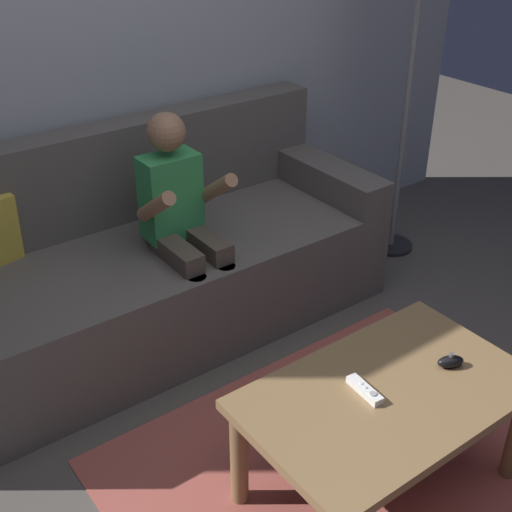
# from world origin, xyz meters

# --- Properties ---
(ground_plane) EXTENTS (8.69, 8.69, 0.00)m
(ground_plane) POSITION_xyz_m (0.00, 0.00, 0.00)
(ground_plane) COLOR #4C4742
(wall_back) EXTENTS (4.34, 0.05, 2.50)m
(wall_back) POSITION_xyz_m (0.00, 1.73, 1.25)
(wall_back) COLOR #999EA8
(wall_back) RESTS_ON ground
(couch) EXTENTS (2.10, 0.80, 0.88)m
(couch) POSITION_xyz_m (-0.13, 1.34, 0.31)
(couch) COLOR #56514C
(couch) RESTS_ON ground
(person_seated_on_couch) EXTENTS (0.34, 0.41, 1.02)m
(person_seated_on_couch) POSITION_xyz_m (-0.04, 1.15, 0.58)
(person_seated_on_couch) COLOR #4C4238
(person_seated_on_couch) RESTS_ON ground
(coffee_table) EXTENTS (0.92, 0.57, 0.43)m
(coffee_table) POSITION_xyz_m (0.03, 0.04, 0.36)
(coffee_table) COLOR brown
(coffee_table) RESTS_ON ground
(area_rug) EXTENTS (1.63, 1.46, 0.01)m
(area_rug) POSITION_xyz_m (0.03, 0.04, 0.00)
(area_rug) COLOR #9E4C42
(area_rug) RESTS_ON ground
(game_remote_white_near_edge) EXTENTS (0.05, 0.14, 0.03)m
(game_remote_white_near_edge) POSITION_xyz_m (-0.04, 0.07, 0.44)
(game_remote_white_near_edge) COLOR white
(game_remote_white_near_edge) RESTS_ON coffee_table
(nunchuk_black) EXTENTS (0.10, 0.08, 0.05)m
(nunchuk_black) POSITION_xyz_m (0.28, -0.00, 0.45)
(nunchuk_black) COLOR black
(nunchuk_black) RESTS_ON coffee_table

